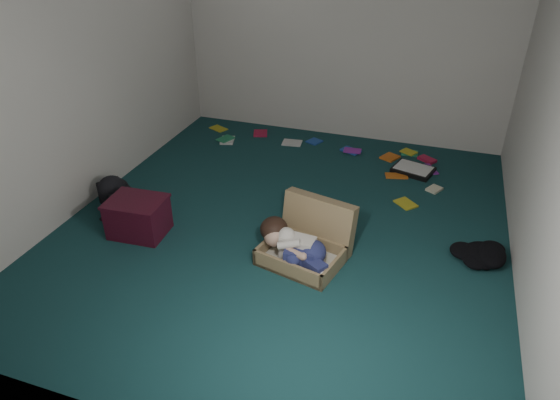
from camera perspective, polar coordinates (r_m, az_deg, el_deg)
The scene contains 12 objects.
floor at distance 4.72m, azimuth 0.58°, elevation -2.76°, with size 4.50×4.50×0.00m, color #163D3F.
wall_back at distance 6.25m, azimuth 7.42°, elevation 18.46°, with size 4.50×4.50×0.00m, color silver.
wall_front at distance 2.33m, azimuth -16.80°, elevation -5.01°, with size 4.50×4.50×0.00m, color silver.
wall_left at distance 5.10m, azimuth -21.88°, elevation 13.78°, with size 4.50×4.50×0.00m, color silver.
wall_right at distance 4.05m, azimuth 29.02°, elevation 7.98°, with size 4.50×4.50×0.00m, color silver.
suitcase at distance 4.25m, azimuth 3.26°, elevation -4.74°, with size 0.78×0.77×0.48m.
person at distance 4.13m, azimuth 1.62°, elevation -5.21°, with size 0.67×0.46×0.30m.
maroon_bin at distance 4.69m, azimuth -15.92°, elevation -1.85°, with size 0.53×0.43×0.35m.
backpack at distance 5.21m, azimuth -18.28°, elevation 0.58°, with size 0.42×0.33×0.25m, color black, non-canonical shape.
clothing_pile at distance 4.59m, azimuth 21.47°, elevation -5.31°, with size 0.43×0.35×0.14m, color black, non-canonical shape.
paper_tray at distance 5.82m, azimuth 14.98°, elevation 3.36°, with size 0.50×0.42×0.06m.
book_scatter at distance 6.05m, azimuth 7.48°, elevation 5.06°, with size 3.05×1.44×0.02m.
Camera 1 is at (1.21, -3.74, 2.61)m, focal length 32.00 mm.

